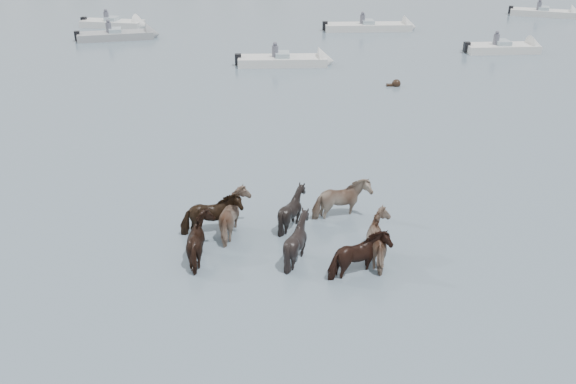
{
  "coord_description": "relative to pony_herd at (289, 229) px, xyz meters",
  "views": [
    {
      "loc": [
        -2.31,
        -15.25,
        8.7
      ],
      "look_at": [
        -1.49,
        0.68,
        1.1
      ],
      "focal_mm": 38.85,
      "sensor_mm": 36.0,
      "label": 1
    }
  ],
  "objects": [
    {
      "name": "motorboat_b",
      "position": [
        1.46,
        20.11,
        -0.22
      ],
      "size": [
        5.63,
        1.67,
        1.92
      ],
      "rotation": [
        0.0,
        0.0,
        -0.01
      ],
      "color": "silver",
      "rests_on": "ground"
    },
    {
      "name": "ground",
      "position": [
        1.52,
        0.34,
        -0.45
      ],
      "size": [
        400.0,
        400.0,
        0.0
      ],
      "primitive_type": "plane",
      "color": "slate",
      "rests_on": "ground"
    },
    {
      "name": "motorboat_e",
      "position": [
        22.91,
        34.72,
        -0.22
      ],
      "size": [
        5.58,
        3.55,
        1.92
      ],
      "rotation": [
        0.0,
        0.0,
        -0.4
      ],
      "color": "silver",
      "rests_on": "ground"
    },
    {
      "name": "motorboat_f",
      "position": [
        -10.5,
        31.89,
        -0.22
      ],
      "size": [
        5.2,
        2.73,
        1.92
      ],
      "rotation": [
        0.0,
        0.0,
        -0.24
      ],
      "color": "silver",
      "rests_on": "ground"
    },
    {
      "name": "pony_herd",
      "position": [
        0.0,
        0.0,
        0.0
      ],
      "size": [
        6.45,
        4.54,
        1.47
      ],
      "color": "black",
      "rests_on": "ground"
    },
    {
      "name": "motorboat_c",
      "position": [
        8.05,
        29.91,
        -0.22
      ],
      "size": [
        6.75,
        1.61,
        1.92
      ],
      "rotation": [
        0.0,
        0.0,
        0.0
      ],
      "color": "silver",
      "rests_on": "ground"
    },
    {
      "name": "motorboat_d",
      "position": [
        15.01,
        22.66,
        -0.22
      ],
      "size": [
        5.04,
        1.71,
        1.92
      ],
      "rotation": [
        0.0,
        0.0,
        0.02
      ],
      "color": "silver",
      "rests_on": "ground"
    },
    {
      "name": "swimming_pony",
      "position": [
        6.22,
        15.5,
        -0.35
      ],
      "size": [
        0.72,
        0.44,
        0.44
      ],
      "color": "black",
      "rests_on": "ground"
    },
    {
      "name": "motorboat_a",
      "position": [
        -9.4,
        27.89,
        -0.22
      ],
      "size": [
        5.61,
        2.63,
        1.92
      ],
      "rotation": [
        0.0,
        0.0,
        0.2
      ],
      "color": "gray",
      "rests_on": "ground"
    }
  ]
}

